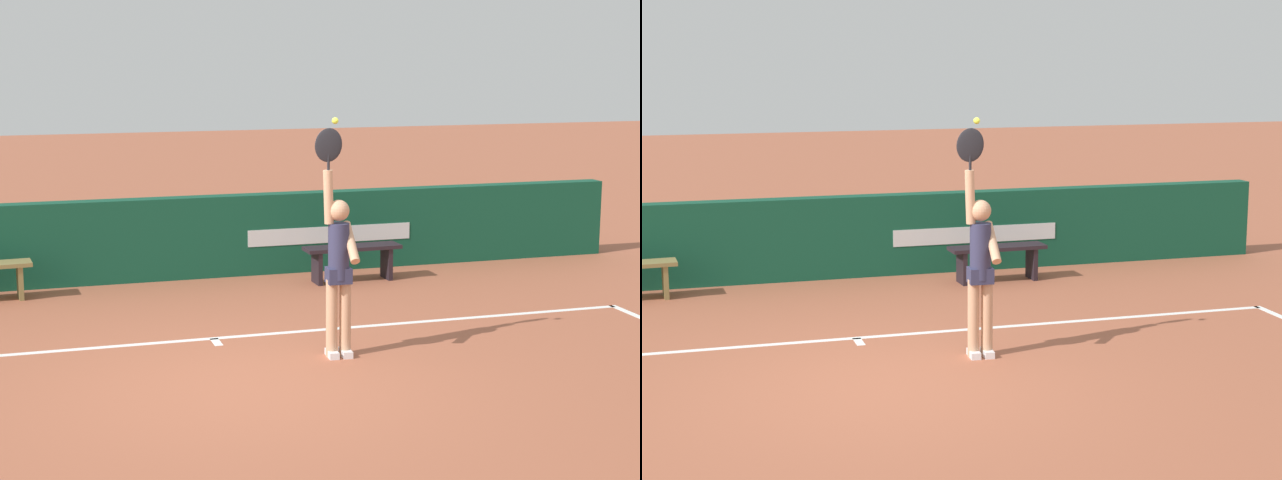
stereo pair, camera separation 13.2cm
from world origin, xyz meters
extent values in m
plane|color=#A4573C|center=(0.00, 0.00, 0.00)|extent=(60.00, 60.00, 0.00)
cube|color=white|center=(0.00, 1.66, 0.00)|extent=(10.01, 0.09, 0.00)
cube|color=white|center=(0.00, 1.51, 0.00)|extent=(0.09, 0.30, 0.00)
cube|color=#104730|center=(0.00, 4.82, 0.56)|extent=(13.27, 0.28, 1.13)
cube|color=silver|center=(2.29, 4.67, 0.53)|extent=(2.40, 0.01, 0.23)
cylinder|color=tan|center=(1.18, 0.63, 0.41)|extent=(0.12, 0.12, 0.82)
cylinder|color=tan|center=(1.03, 0.64, 0.41)|extent=(0.12, 0.12, 0.82)
cube|color=white|center=(1.18, 0.61, 0.04)|extent=(0.11, 0.24, 0.07)
cube|color=white|center=(1.03, 0.62, 0.04)|extent=(0.11, 0.24, 0.07)
cylinder|color=#2F3050|center=(1.10, 0.64, 1.10)|extent=(0.22, 0.22, 0.58)
cube|color=#2F3050|center=(1.10, 0.64, 0.86)|extent=(0.26, 0.21, 0.16)
sphere|color=tan|center=(1.10, 0.64, 1.52)|extent=(0.22, 0.22, 0.22)
cylinder|color=tan|center=(1.00, 0.64, 1.67)|extent=(0.12, 0.10, 0.55)
cylinder|color=tan|center=(1.21, 0.57, 1.20)|extent=(0.12, 0.43, 0.40)
ellipsoid|color=black|center=(1.00, 0.64, 2.19)|extent=(0.32, 0.05, 0.37)
cylinder|color=black|center=(1.00, 0.64, 2.00)|extent=(0.03, 0.03, 0.18)
sphere|color=#CCDF3A|center=(1.03, 0.54, 2.43)|extent=(0.07, 0.07, 0.07)
cube|color=olive|center=(-1.98, 4.23, 0.23)|extent=(0.08, 0.32, 0.45)
cube|color=black|center=(2.37, 3.95, 0.46)|extent=(1.34, 0.40, 0.05)
cube|color=black|center=(1.87, 3.94, 0.23)|extent=(0.07, 0.32, 0.46)
cube|color=black|center=(2.88, 3.97, 0.23)|extent=(0.07, 0.32, 0.46)
camera|label=1|loc=(-2.14, -9.39, 3.16)|focal=59.40mm
camera|label=2|loc=(-2.01, -9.43, 3.16)|focal=59.40mm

